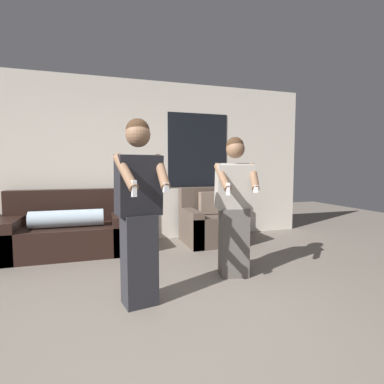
{
  "coord_description": "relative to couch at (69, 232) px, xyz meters",
  "views": [
    {
      "loc": [
        -0.47,
        -2.0,
        1.26
      ],
      "look_at": [
        0.44,
        0.89,
        1.0
      ],
      "focal_mm": 28.0,
      "sensor_mm": 36.0,
      "label": 1
    }
  ],
  "objects": [
    {
      "name": "wall_back",
      "position": [
        0.92,
        0.48,
        1.04
      ],
      "size": [
        6.55,
        0.07,
        2.7
      ],
      "color": "silver",
      "rests_on": "ground_plane"
    },
    {
      "name": "person_left",
      "position": [
        0.77,
        -1.98,
        0.55
      ],
      "size": [
        0.46,
        0.52,
        1.68
      ],
      "color": "#28282D",
      "rests_on": "ground_plane"
    },
    {
      "name": "couch",
      "position": [
        0.0,
        0.0,
        0.0
      ],
      "size": [
        1.78,
        0.9,
        0.91
      ],
      "color": "black",
      "rests_on": "ground_plane"
    },
    {
      "name": "armchair",
      "position": [
        2.2,
        -0.05,
        0.01
      ],
      "size": [
        0.89,
        0.85,
        0.9
      ],
      "color": "brown",
      "rests_on": "ground_plane"
    },
    {
      "name": "person_right",
      "position": [
        1.9,
        -1.58,
        0.49
      ],
      "size": [
        0.48,
        0.54,
        1.59
      ],
      "color": "#56514C",
      "rests_on": "ground_plane"
    },
    {
      "name": "ground_plane",
      "position": [
        0.9,
        -2.66,
        -0.31
      ],
      "size": [
        14.0,
        14.0,
        0.0
      ],
      "primitive_type": "plane",
      "color": "slate"
    }
  ]
}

